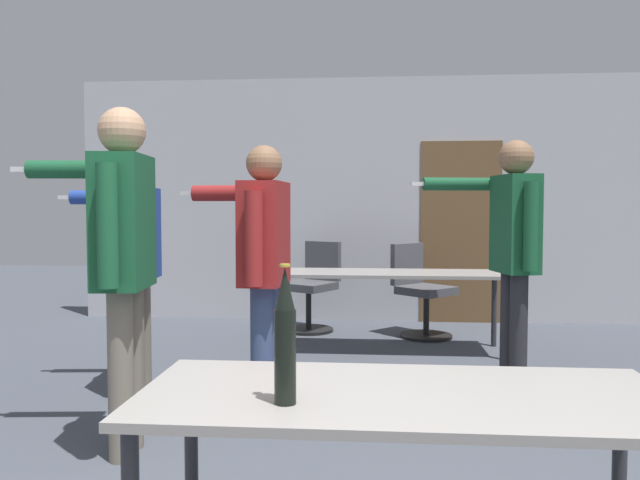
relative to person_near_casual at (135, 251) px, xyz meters
The scene contains 10 objects.
back_wall 3.41m from the person_near_casual, 62.56° to the left, with size 6.57×0.12×2.78m.
conference_table_near 2.87m from the person_near_casual, 52.30° to the right, with size 1.66×0.70×0.72m.
conference_table_far 2.34m from the person_near_casual, 38.82° to the left, with size 2.07×0.66×0.72m.
person_near_casual is the anchor object (origin of this frame).
person_right_polo 1.01m from the person_near_casual, 19.21° to the right, with size 0.77×0.69×1.69m.
person_left_plaid 1.11m from the person_near_casual, 72.19° to the right, with size 0.85×0.62×1.81m.
person_far_watching 2.61m from the person_near_casual, ahead, with size 0.85×0.56×1.76m.
office_chair_mid_tucked 3.07m from the person_near_casual, 45.03° to the left, with size 0.68×0.68×0.93m.
office_chair_side_rolled 2.63m from the person_near_casual, 66.73° to the left, with size 0.65×0.68×0.94m.
beer_bottle 2.77m from the person_near_casual, 59.94° to the right, with size 0.06×0.06×0.41m.
Camera 1 is at (0.11, -1.50, 1.29)m, focal length 35.00 mm.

